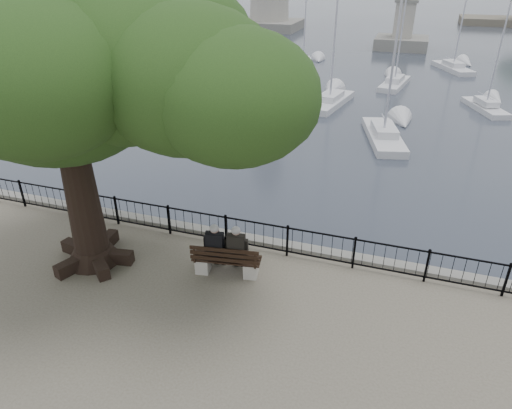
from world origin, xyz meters
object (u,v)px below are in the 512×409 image
at_px(person_left, 217,249).
at_px(lion_monument, 403,29).
at_px(bench, 227,263).
at_px(tree, 87,63).
at_px(person_right, 237,251).

relative_size(person_left, lion_monument, 0.19).
bearing_deg(bench, tree, -170.79).
xyz_separation_m(bench, person_right, (0.28, 0.16, 0.39)).
relative_size(bench, tree, 0.19).
relative_size(bench, lion_monument, 0.23).
height_order(bench, person_left, person_left).
bearing_deg(lion_monument, bench, -92.81).
height_order(bench, person_right, person_right).
xyz_separation_m(person_right, tree, (-3.49, -0.68, 5.08)).
distance_m(bench, lion_monument, 48.95).
bearing_deg(tree, person_right, 11.00).
relative_size(bench, person_right, 1.24).
bearing_deg(person_left, bench, -11.42).
bearing_deg(bench, person_right, 29.29).
xyz_separation_m(tree, lion_monument, (5.61, 49.41, -4.64)).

